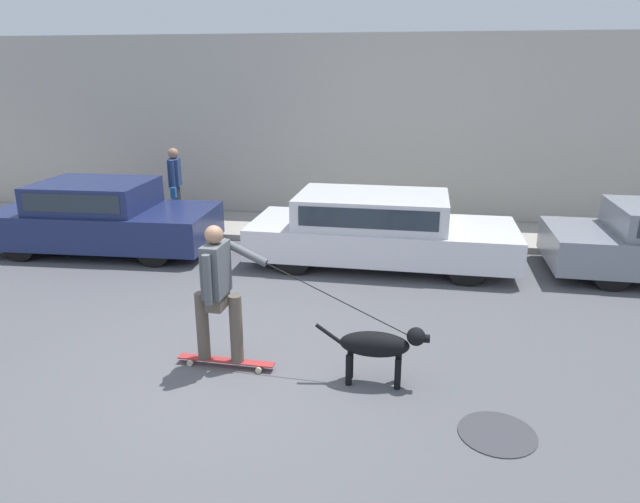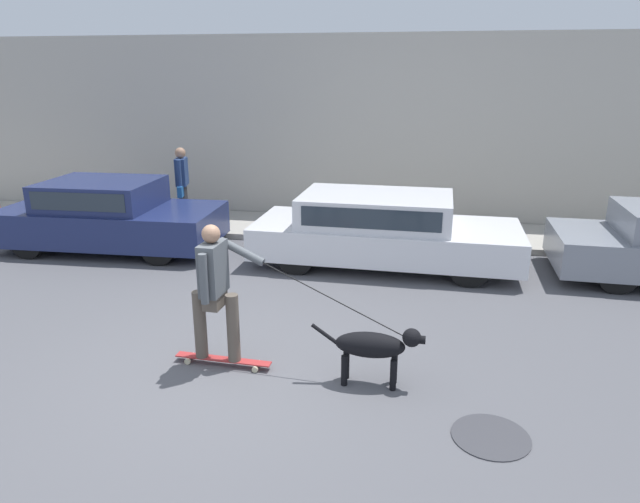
# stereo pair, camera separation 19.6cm
# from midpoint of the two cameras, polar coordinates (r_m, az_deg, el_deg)

# --- Properties ---
(ground_plane) EXTENTS (36.00, 36.00, 0.00)m
(ground_plane) POSITION_cam_midpoint_polar(r_m,az_deg,el_deg) (6.64, -10.05, -12.11)
(ground_plane) COLOR #545459
(back_wall) EXTENTS (32.00, 0.30, 4.03)m
(back_wall) POSITION_cam_midpoint_polar(r_m,az_deg,el_deg) (12.94, 0.03, 12.06)
(back_wall) COLOR #ADA89E
(back_wall) RESTS_ON ground_plane
(sidewalk_curb) EXTENTS (30.00, 1.94, 0.12)m
(sidewalk_curb) POSITION_cam_midpoint_polar(r_m,az_deg,el_deg) (12.18, -0.81, 2.33)
(sidewalk_curb) COLOR #A39E93
(sidewalk_curb) RESTS_ON ground_plane
(parked_car_0) EXTENTS (4.10, 1.96, 1.32)m
(parked_car_0) POSITION_cam_midpoint_polar(r_m,az_deg,el_deg) (11.51, -21.31, 3.16)
(parked_car_0) COLOR black
(parked_car_0) RESTS_ON ground_plane
(parked_car_1) EXTENTS (4.61, 1.96, 1.25)m
(parked_car_1) POSITION_cam_midpoint_polar(r_m,az_deg,el_deg) (9.99, 5.36, 2.18)
(parked_car_1) COLOR black
(parked_car_1) RESTS_ON ground_plane
(dog) EXTENTS (1.22, 0.28, 0.69)m
(dog) POSITION_cam_midpoint_polar(r_m,az_deg,el_deg) (6.20, 4.99, -9.36)
(dog) COLOR black
(dog) RESTS_ON ground_plane
(skateboarder) EXTENTS (2.72, 0.60, 1.68)m
(skateboarder) POSITION_cam_midpoint_polar(r_m,az_deg,el_deg) (6.44, -11.00, -3.72)
(skateboarder) COLOR beige
(skateboarder) RESTS_ON ground_plane
(pedestrian_with_bag) EXTENTS (0.30, 0.69, 1.61)m
(pedestrian_with_bag) POSITION_cam_midpoint_polar(r_m,az_deg,el_deg) (12.67, -14.71, 6.76)
(pedestrian_with_bag) COLOR #28282D
(pedestrian_with_bag) RESTS_ON sidewalk_curb
(manhole_cover) EXTENTS (0.73, 0.73, 0.01)m
(manhole_cover) POSITION_cam_midpoint_polar(r_m,az_deg,el_deg) (5.84, 16.34, -17.09)
(manhole_cover) COLOR #38383D
(manhole_cover) RESTS_ON ground_plane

